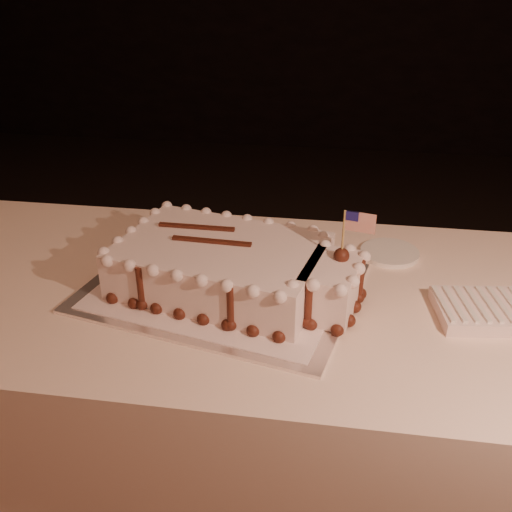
# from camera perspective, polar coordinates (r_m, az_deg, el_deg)

# --- Properties ---
(room_shell) EXTENTS (6.10, 8.10, 2.90)m
(room_shell) POSITION_cam_1_polar(r_m,az_deg,el_deg) (0.52, -3.10, 23.09)
(room_shell) COLOR black
(room_shell) RESTS_ON ground
(banquet_table) EXTENTS (2.40, 0.80, 0.75)m
(banquet_table) POSITION_cam_1_polar(r_m,az_deg,el_deg) (1.54, 2.43, -15.46)
(banquet_table) COLOR #FFDFC5
(banquet_table) RESTS_ON ground
(cake_board) EXTENTS (0.68, 0.57, 0.01)m
(cake_board) POSITION_cam_1_polar(r_m,az_deg,el_deg) (1.32, -3.44, -3.15)
(cake_board) COLOR white
(cake_board) RESTS_ON banquet_table
(doily) EXTENTS (0.61, 0.51, 0.00)m
(doily) POSITION_cam_1_polar(r_m,az_deg,el_deg) (1.32, -3.44, -2.96)
(doily) COLOR white
(doily) RESTS_ON cake_board
(sheet_cake) EXTENTS (0.59, 0.41, 0.22)m
(sheet_cake) POSITION_cam_1_polar(r_m,az_deg,el_deg) (1.28, -2.22, -1.16)
(sheet_cake) COLOR white
(sheet_cake) RESTS_ON doily
(napkin_stack) EXTENTS (0.23, 0.18, 0.03)m
(napkin_stack) POSITION_cam_1_polar(r_m,az_deg,el_deg) (1.32, 22.14, -5.05)
(napkin_stack) COLOR white
(napkin_stack) RESTS_ON banquet_table
(side_plate) EXTENTS (0.15, 0.15, 0.01)m
(side_plate) POSITION_cam_1_polar(r_m,az_deg,el_deg) (1.50, 13.21, 0.32)
(side_plate) COLOR white
(side_plate) RESTS_ON banquet_table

